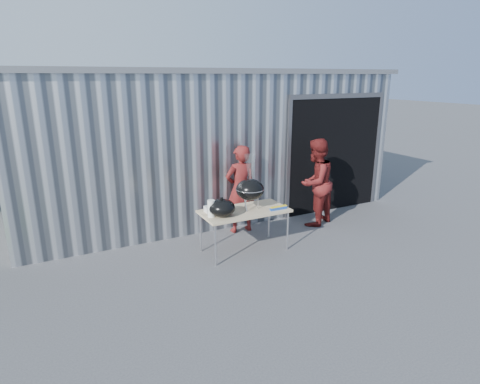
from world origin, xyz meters
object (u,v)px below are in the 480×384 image
person_bystander (315,182)px  kettle_grill (250,186)px  folding_table (244,212)px  person_cook (240,189)px

person_bystander → kettle_grill: bearing=-5.5°
kettle_grill → person_bystander: bearing=15.7°
folding_table → kettle_grill: 0.47m
person_cook → person_bystander: bearing=168.4°
person_cook → kettle_grill: bearing=74.5°
kettle_grill → person_bystander: person_bystander is taller
folding_table → kettle_grill: size_ratio=1.58×
person_cook → person_bystander: (1.53, -0.35, 0.03)m
person_cook → person_bystander: size_ratio=0.96×
person_cook → person_bystander: person_bystander is taller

